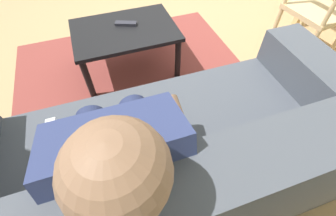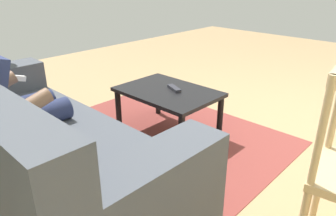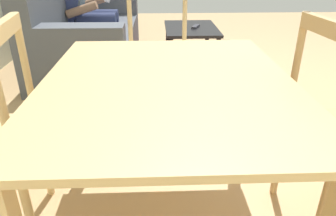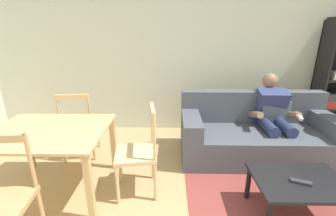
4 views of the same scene
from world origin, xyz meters
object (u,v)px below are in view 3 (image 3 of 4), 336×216
(couch, at_px, (86,36))
(coffee_table, at_px, (191,32))
(tv_remote, at_px, (196,27))
(dining_table, at_px, (168,104))
(dining_chair_facing_couch, at_px, (162,66))
(person_lounging, at_px, (84,8))

(couch, bearing_deg, coffee_table, -91.47)
(tv_remote, xyz_separation_m, dining_table, (-2.41, 0.40, 0.20))
(dining_table, distance_m, dining_chair_facing_couch, 0.94)
(person_lounging, height_order, dining_chair_facing_couch, person_lounging)
(dining_table, bearing_deg, coffee_table, -8.35)
(person_lounging, xyz_separation_m, tv_remote, (-0.27, -1.27, -0.16))
(couch, relative_size, dining_chair_facing_couch, 2.18)
(person_lounging, distance_m, tv_remote, 1.31)
(couch, xyz_separation_m, tv_remote, (-0.06, -1.22, 0.10))
(dining_chair_facing_couch, bearing_deg, couch, 27.79)
(dining_table, xyz_separation_m, dining_chair_facing_couch, (0.92, 0.00, -0.15))
(person_lounging, relative_size, coffee_table, 1.38)
(dining_table, bearing_deg, tv_remote, -9.52)
(coffee_table, distance_m, tv_remote, 0.09)
(dining_chair_facing_couch, bearing_deg, person_lounging, 25.92)
(coffee_table, height_order, dining_table, dining_table)
(person_lounging, xyz_separation_m, dining_chair_facing_couch, (-1.76, -0.86, -0.11))
(coffee_table, bearing_deg, dining_table, 171.65)
(tv_remote, bearing_deg, couch, 19.57)
(tv_remote, distance_m, dining_table, 2.46)
(dining_chair_facing_couch, bearing_deg, dining_table, -179.73)
(person_lounging, bearing_deg, dining_chair_facing_couch, -154.08)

